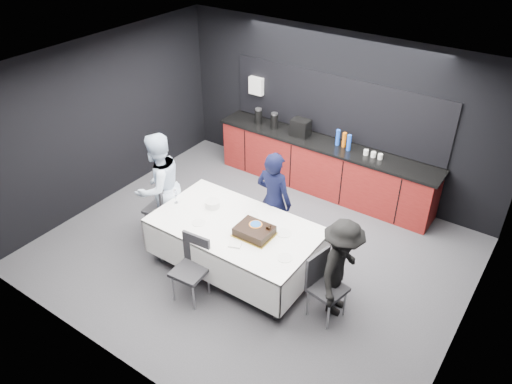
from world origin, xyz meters
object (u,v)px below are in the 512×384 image
Objects in this scene: plate_stack at (213,204)px; chair_right at (323,281)px; chair_near at (193,263)px; chair_left at (164,205)px; party_table at (236,233)px; cake_assembly at (254,231)px; person_right at (341,268)px; person_left at (159,187)px; person_center at (274,201)px; champagne_flute at (175,194)px.

plate_stack is 0.23× the size of chair_right.
chair_left is at bearing 148.35° from chair_near.
chair_right reaches higher than party_table.
cake_assembly is at bearing 178.52° from chair_right.
chair_near is 0.66× the size of person_right.
chair_near is (-1.58, -0.68, 0.00)m from chair_right.
chair_near is (-0.16, -0.74, -0.11)m from party_table.
cake_assembly is 1.81m from person_left.
cake_assembly is 0.30× the size of person_left.
person_center reaches higher than chair_left.
person_right reaches higher than chair_left.
person_right is (0.15, 0.16, 0.17)m from chair_right.
plate_stack is 0.94m from person_left.
champagne_flute is 0.55m from chair_left.
chair_right is (1.08, -0.03, -0.31)m from cake_assembly.
champagne_flute is 1.44m from person_center.
chair_right is at bearing -1.48° from cake_assembly.
person_left is at bearing -169.99° from chair_left.
plate_stack is 0.95× the size of champagne_flute.
person_left reaches higher than plate_stack.
chair_near is (0.37, -0.90, -0.30)m from plate_stack.
chair_left is at bearing 178.81° from party_table.
chair_right is 1.56m from person_center.
champagne_flute is at bearing -178.96° from cake_assembly.
person_center reaches higher than party_table.
plate_stack is 0.94m from chair_left.
person_right is (1.57, 0.10, 0.06)m from party_table.
party_table is 2.51× the size of chair_right.
champagne_flute reaches higher than party_table.
chair_right is at bearing -6.49° from plate_stack.
chair_right is at bearing -2.57° from party_table.
person_right is at bearing 3.59° from party_table.
champagne_flute is at bearing 35.32° from person_center.
person_right is at bearing 3.50° from champagne_flute.
person_center is at bearing 147.10° from chair_right.
chair_right is at bearing 92.83° from person_left.
cake_assembly reaches higher than chair_right.
chair_left is 0.66× the size of person_right.
champagne_flute is at bearing 179.94° from chair_right.
cake_assembly is 0.84m from person_center.
chair_left is 1.00× the size of chair_right.
cake_assembly is at bearing -5.97° from party_table.
cake_assembly is 0.36× the size of person_right.
cake_assembly is 0.56× the size of chair_right.
chair_near is 0.54× the size of person_left.
plate_stack is 1.99m from chair_right.
champagne_flute is 0.43m from person_left.
party_table is at bearing 78.06° from chair_near.
person_center is (1.54, 0.74, 0.26)m from chair_left.
person_right is at bearing 25.94° from chair_near.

